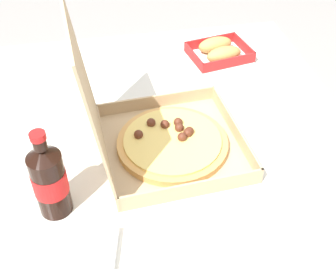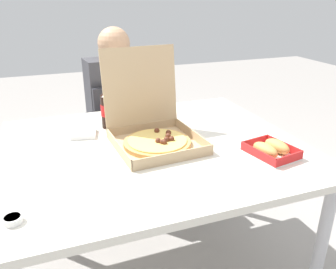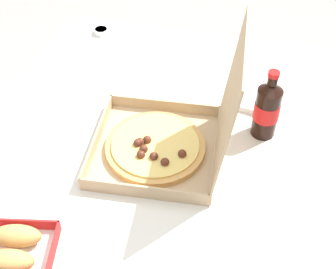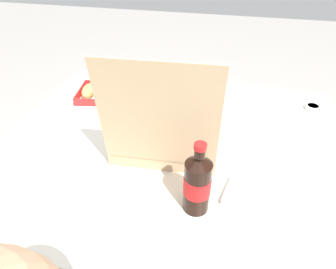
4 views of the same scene
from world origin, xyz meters
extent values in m
cube|color=silver|center=(0.00, 0.00, 0.71)|extent=(1.25, 1.06, 0.03)
cylinder|color=#B7B7BC|center=(-0.55, -0.46, 0.35)|extent=(0.05, 0.05, 0.70)
cylinder|color=#B7B7BC|center=(-0.55, 0.46, 0.35)|extent=(0.05, 0.05, 0.70)
cube|color=tan|center=(0.01, -0.02, 0.73)|extent=(0.37, 0.37, 0.01)
cube|color=tan|center=(0.02, -0.18, 0.75)|extent=(0.34, 0.03, 0.04)
cube|color=tan|center=(-0.16, -0.03, 0.75)|extent=(0.03, 0.34, 0.04)
cube|color=tan|center=(0.18, 0.00, 0.75)|extent=(0.03, 0.34, 0.04)
cube|color=tan|center=(0.00, 0.15, 0.75)|extent=(0.34, 0.03, 0.04)
cube|color=tan|center=(0.00, 0.18, 0.94)|extent=(0.35, 0.07, 0.34)
cylinder|color=tan|center=(0.01, -0.02, 0.74)|extent=(0.28, 0.28, 0.02)
cylinder|color=#EAC666|center=(0.01, -0.02, 0.75)|extent=(0.25, 0.25, 0.01)
sphere|color=#562819|center=(0.05, -0.04, 0.76)|extent=(0.02, 0.02, 0.02)
sphere|color=#562819|center=(0.02, -0.06, 0.76)|extent=(0.02, 0.02, 0.02)
sphere|color=#562819|center=(0.04, 0.07, 0.76)|extent=(0.02, 0.02, 0.02)
sphere|color=#562819|center=(0.03, -0.06, 0.76)|extent=(0.02, 0.02, 0.02)
sphere|color=#562819|center=(0.07, -0.01, 0.76)|extent=(0.02, 0.02, 0.02)
sphere|color=#562819|center=(0.01, -0.04, 0.76)|extent=(0.02, 0.02, 0.02)
sphere|color=#562819|center=(0.07, -0.04, 0.76)|extent=(0.02, 0.02, 0.02)
sphere|color=#562819|center=(0.08, 0.03, 0.76)|extent=(0.02, 0.02, 0.02)
cube|color=white|center=(0.41, -0.25, 0.73)|extent=(0.18, 0.21, 0.00)
cube|color=red|center=(0.40, -0.16, 0.75)|extent=(0.15, 0.03, 0.03)
cube|color=red|center=(0.34, -0.27, 0.75)|extent=(0.04, 0.19, 0.03)
ellipsoid|color=tan|center=(0.38, -0.26, 0.76)|extent=(0.08, 0.13, 0.05)
ellipsoid|color=tan|center=(0.45, -0.25, 0.76)|extent=(0.08, 0.13, 0.05)
cylinder|color=black|center=(-0.13, 0.28, 0.81)|extent=(0.07, 0.07, 0.16)
cone|color=black|center=(-0.13, 0.28, 0.90)|extent=(0.07, 0.07, 0.02)
cylinder|color=black|center=(-0.13, 0.28, 0.93)|extent=(0.03, 0.03, 0.02)
cylinder|color=red|center=(-0.13, 0.28, 0.94)|extent=(0.03, 0.03, 0.01)
cylinder|color=red|center=(-0.13, 0.28, 0.82)|extent=(0.07, 0.07, 0.06)
cube|color=white|center=(-0.36, -0.21, 0.73)|extent=(0.23, 0.18, 0.00)
cube|color=white|center=(-0.27, 0.21, 0.74)|extent=(0.13, 0.13, 0.02)
cylinder|color=white|center=(-0.54, -0.37, 0.74)|extent=(0.06, 0.06, 0.02)
cylinder|color=#DBBC66|center=(-0.54, -0.37, 0.74)|extent=(0.05, 0.05, 0.01)
camera|label=1|loc=(-0.78, 0.15, 1.49)|focal=45.91mm
camera|label=2|loc=(-0.40, -1.27, 1.33)|focal=36.42mm
camera|label=3|loc=(0.89, 0.22, 1.69)|focal=49.33mm
camera|label=4|loc=(-0.18, 0.82, 1.37)|focal=30.94mm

